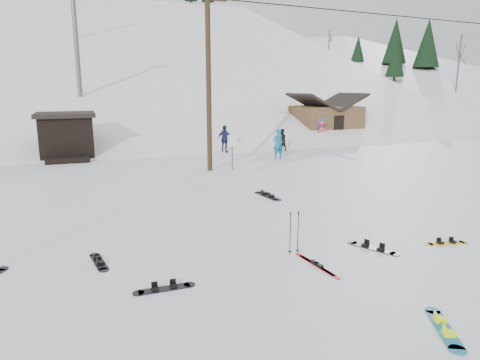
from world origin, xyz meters
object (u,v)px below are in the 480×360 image
object	(u,v)px
utility_pole	(209,78)
hero_snowboard	(444,328)
hero_skis	(317,265)
cabin	(325,121)

from	to	relation	value
utility_pole	hero_snowboard	distance (m)	16.55
hero_skis	cabin	bearing A→B (deg)	51.94
utility_pole	cabin	xyz separation A→B (m)	(13.00, 10.00, -3.20)
utility_pole	cabin	size ratio (longest dim) A/B	1.67
utility_pole	cabin	bearing A→B (deg)	37.56
cabin	hero_snowboard	xyz separation A→B (m)	(-13.31, -25.87, -1.45)
cabin	hero_skis	world-z (taller)	cabin
utility_pole	cabin	distance (m)	16.71
hero_snowboard	utility_pole	bearing A→B (deg)	25.66
utility_pole	hero_skis	world-z (taller)	utility_pole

